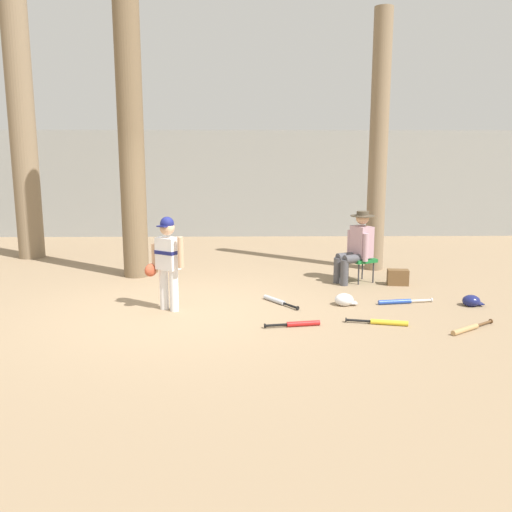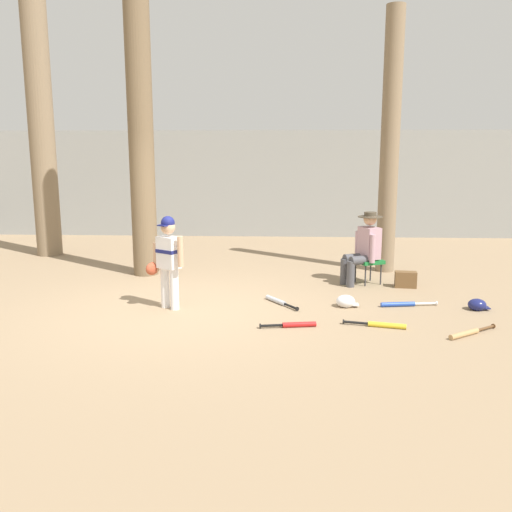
% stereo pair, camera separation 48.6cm
% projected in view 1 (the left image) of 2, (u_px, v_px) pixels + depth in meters
% --- Properties ---
extents(ground_plane, '(60.00, 60.00, 0.00)m').
position_uv_depth(ground_plane, '(184.00, 312.00, 7.47)').
color(ground_plane, '#937A5B').
extents(concrete_back_wall, '(18.00, 0.36, 2.72)m').
position_uv_depth(concrete_back_wall, '(213.00, 184.00, 14.11)').
color(concrete_back_wall, gray).
rests_on(concrete_back_wall, ground).
extents(tree_near_player, '(0.61, 0.61, 5.33)m').
position_uv_depth(tree_near_player, '(131.00, 140.00, 9.21)').
color(tree_near_player, brown).
rests_on(tree_near_player, ground).
extents(tree_behind_spectator, '(0.44, 0.44, 4.74)m').
position_uv_depth(tree_behind_spectator, '(378.00, 152.00, 9.82)').
color(tree_behind_spectator, '#7F6B51').
rests_on(tree_behind_spectator, ground).
extents(young_ballplayer, '(0.60, 0.37, 1.31)m').
position_uv_depth(young_ballplayer, '(167.00, 257.00, 7.42)').
color(young_ballplayer, white).
rests_on(young_ballplayer, ground).
extents(folding_stool, '(0.53, 0.53, 0.41)m').
position_uv_depth(folding_stool, '(361.00, 261.00, 9.14)').
color(folding_stool, '#196B2D').
rests_on(folding_stool, ground).
extents(seated_spectator, '(0.67, 0.55, 1.20)m').
position_uv_depth(seated_spectator, '(357.00, 245.00, 9.05)').
color(seated_spectator, '#47474C').
rests_on(seated_spectator, ground).
extents(handbag_beside_stool, '(0.36, 0.22, 0.26)m').
position_uv_depth(handbag_beside_stool, '(398.00, 277.00, 8.95)').
color(handbag_beside_stool, brown).
rests_on(handbag_beside_stool, ground).
extents(tree_far_left, '(0.71, 0.71, 6.37)m').
position_uv_depth(tree_far_left, '(22.00, 118.00, 10.84)').
color(tree_far_left, '#7F6B51').
rests_on(tree_far_left, ground).
extents(bat_blue_youth, '(0.83, 0.19, 0.07)m').
position_uv_depth(bat_blue_youth, '(399.00, 302.00, 7.85)').
color(bat_blue_youth, '#2347AD').
rests_on(bat_blue_youth, ground).
extents(bat_aluminum_silver, '(0.49, 0.66, 0.07)m').
position_uv_depth(bat_aluminum_silver, '(277.00, 301.00, 7.89)').
color(bat_aluminum_silver, '#B7BCC6').
rests_on(bat_aluminum_silver, ground).
extents(bat_red_barrel, '(0.72, 0.18, 0.07)m').
position_uv_depth(bat_red_barrel, '(299.00, 324.00, 6.83)').
color(bat_red_barrel, red).
rests_on(bat_red_barrel, ground).
extents(bat_wood_tan, '(0.70, 0.52, 0.07)m').
position_uv_depth(bat_wood_tan, '(468.00, 328.00, 6.65)').
color(bat_wood_tan, tan).
rests_on(bat_wood_tan, ground).
extents(bat_yellow_trainer, '(0.78, 0.24, 0.07)m').
position_uv_depth(bat_yellow_trainer, '(384.00, 322.00, 6.89)').
color(bat_yellow_trainer, yellow).
rests_on(bat_yellow_trainer, ground).
extents(batting_helmet_white, '(0.32, 0.25, 0.18)m').
position_uv_depth(batting_helmet_white, '(344.00, 300.00, 7.77)').
color(batting_helmet_white, silver).
rests_on(batting_helmet_white, ground).
extents(batting_helmet_navy, '(0.29, 0.23, 0.17)m').
position_uv_depth(batting_helmet_navy, '(471.00, 301.00, 7.74)').
color(batting_helmet_navy, navy).
rests_on(batting_helmet_navy, ground).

